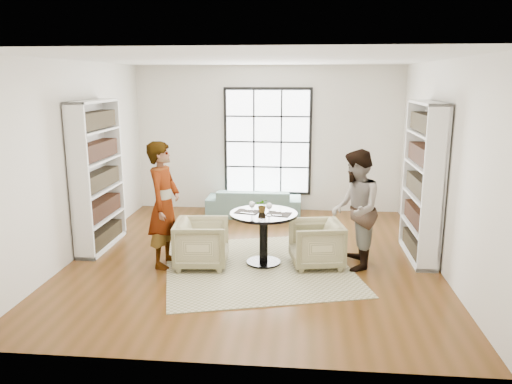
# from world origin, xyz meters

# --- Properties ---
(ground) EXTENTS (6.00, 6.00, 0.00)m
(ground) POSITION_xyz_m (0.00, 0.00, 0.00)
(ground) COLOR #583214
(room_shell) EXTENTS (6.00, 6.01, 6.00)m
(room_shell) POSITION_xyz_m (0.00, 0.54, 1.26)
(room_shell) COLOR silver
(room_shell) RESTS_ON ground
(rug) EXTENTS (3.26, 3.26, 0.01)m
(rug) POSITION_xyz_m (0.10, -0.41, 0.01)
(rug) COLOR tan
(rug) RESTS_ON ground
(pedestal_table) EXTENTS (1.00, 1.00, 0.80)m
(pedestal_table) POSITION_xyz_m (0.18, -0.25, 0.58)
(pedestal_table) COLOR black
(pedestal_table) RESTS_ON ground
(sofa) EXTENTS (1.90, 0.77, 0.55)m
(sofa) POSITION_xyz_m (-0.23, 2.45, 0.28)
(sofa) COLOR #759C92
(sofa) RESTS_ON ground
(armchair_left) EXTENTS (0.84, 0.82, 0.70)m
(armchair_left) POSITION_xyz_m (-0.72, -0.42, 0.35)
(armchair_left) COLOR tan
(armchair_left) RESTS_ON ground
(armchair_right) EXTENTS (0.87, 0.85, 0.68)m
(armchair_right) POSITION_xyz_m (0.96, -0.26, 0.34)
(armchair_right) COLOR tan
(armchair_right) RESTS_ON ground
(person_left) EXTENTS (0.51, 0.72, 1.86)m
(person_left) POSITION_xyz_m (-1.27, -0.42, 0.93)
(person_left) COLOR gray
(person_left) RESTS_ON ground
(person_right) EXTENTS (0.68, 0.87, 1.75)m
(person_right) POSITION_xyz_m (1.51, -0.26, 0.87)
(person_right) COLOR gray
(person_right) RESTS_ON ground
(placemat_left) EXTENTS (0.39, 0.33, 0.01)m
(placemat_left) POSITION_xyz_m (-0.07, -0.23, 0.80)
(placemat_left) COLOR black
(placemat_left) RESTS_ON pedestal_table
(placemat_right) EXTENTS (0.39, 0.33, 0.01)m
(placemat_right) POSITION_xyz_m (0.40, -0.31, 0.80)
(placemat_right) COLOR black
(placemat_right) RESTS_ON pedestal_table
(cutlery_left) EXTENTS (0.19, 0.25, 0.01)m
(cutlery_left) POSITION_xyz_m (-0.07, -0.23, 0.81)
(cutlery_left) COLOR #B9B8BD
(cutlery_left) RESTS_ON placemat_left
(cutlery_right) EXTENTS (0.19, 0.25, 0.01)m
(cutlery_right) POSITION_xyz_m (0.40, -0.31, 0.81)
(cutlery_right) COLOR #B9B8BD
(cutlery_right) RESTS_ON placemat_right
(wine_glass_left) EXTENTS (0.09, 0.09, 0.19)m
(wine_glass_left) POSITION_xyz_m (0.01, -0.34, 0.93)
(wine_glass_left) COLOR silver
(wine_glass_left) RESTS_ON pedestal_table
(wine_glass_right) EXTENTS (0.09, 0.09, 0.19)m
(wine_glass_right) POSITION_xyz_m (0.27, -0.41, 0.94)
(wine_glass_right) COLOR silver
(wine_glass_right) RESTS_ON pedestal_table
(flower_centerpiece) EXTENTS (0.20, 0.17, 0.21)m
(flower_centerpiece) POSITION_xyz_m (0.16, -0.22, 0.90)
(flower_centerpiece) COLOR gray
(flower_centerpiece) RESTS_ON pedestal_table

